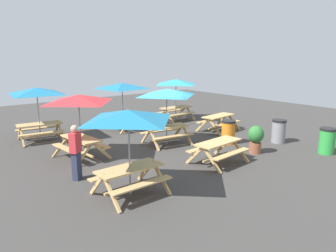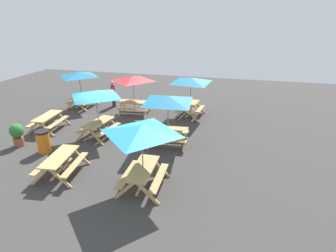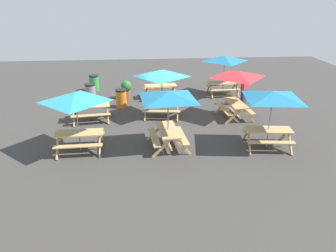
# 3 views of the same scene
# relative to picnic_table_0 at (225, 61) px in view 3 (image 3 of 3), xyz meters

# --- Properties ---
(ground_plane) EXTENTS (29.59, 29.59, 0.00)m
(ground_plane) POSITION_rel_picnic_table_0_xyz_m (-3.53, -3.46, -1.99)
(ground_plane) COLOR #3D3A38
(ground_plane) RESTS_ON ground
(picnic_table_0) EXTENTS (2.04, 2.04, 2.34)m
(picnic_table_0) POSITION_rel_picnic_table_0_xyz_m (0.00, 0.00, 0.00)
(picnic_table_0) COLOR tan
(picnic_table_0) RESTS_ON ground
(picnic_table_1) EXTENTS (2.82, 2.82, 2.34)m
(picnic_table_1) POSITION_rel_picnic_table_0_xyz_m (-3.86, -6.73, 0.00)
(picnic_table_1) COLOR tan
(picnic_table_1) RESTS_ON ground
(picnic_table_2) EXTENTS (2.81, 2.81, 2.34)m
(picnic_table_2) POSITION_rel_picnic_table_0_xyz_m (0.07, -7.06, 0.00)
(picnic_table_2) COLOR tan
(picnic_table_2) RESTS_ON ground
(picnic_table_3) EXTENTS (2.16, 2.16, 2.34)m
(picnic_table_3) POSITION_rel_picnic_table_0_xyz_m (-0.31, -3.73, 0.00)
(picnic_table_3) COLOR tan
(picnic_table_3) RESTS_ON ground
(picnic_table_4) EXTENTS (1.95, 1.72, 0.81)m
(picnic_table_4) POSITION_rel_picnic_table_0_xyz_m (-7.27, -3.53, -1.43)
(picnic_table_4) COLOR tan
(picnic_table_4) RESTS_ON ground
(picnic_table_5) EXTENTS (2.25, 2.25, 2.34)m
(picnic_table_5) POSITION_rel_picnic_table_0_xyz_m (-3.85, -3.27, 0.00)
(picnic_table_5) COLOR tan
(picnic_table_5) RESTS_ON ground
(picnic_table_6) EXTENTS (2.07, 2.07, 2.34)m
(picnic_table_6) POSITION_rel_picnic_table_0_xyz_m (-7.28, -6.75, 0.00)
(picnic_table_6) COLOR tan
(picnic_table_6) RESTS_ON ground
(picnic_table_7) EXTENTS (1.92, 1.67, 0.81)m
(picnic_table_7) POSITION_rel_picnic_table_0_xyz_m (-3.73, -0.30, -1.43)
(picnic_table_7) COLOR tan
(picnic_table_7) RESTS_ON ground
(trash_bin_orange) EXTENTS (0.59, 0.59, 0.98)m
(trash_bin_orange) POSITION_rel_picnic_table_0_xyz_m (-5.91, -1.74, -1.49)
(trash_bin_orange) COLOR orange
(trash_bin_orange) RESTS_ON ground
(trash_bin_green) EXTENTS (0.59, 0.59, 0.98)m
(trash_bin_green) POSITION_rel_picnic_table_0_xyz_m (-7.71, 1.51, -1.49)
(trash_bin_green) COLOR green
(trash_bin_green) RESTS_ON ground
(trash_bin_gray) EXTENTS (0.59, 0.59, 0.98)m
(trash_bin_gray) POSITION_rel_picnic_table_0_xyz_m (-7.67, -0.50, -1.49)
(trash_bin_gray) COLOR gray
(trash_bin_gray) RESTS_ON ground
(potted_plant_0) EXTENTS (0.59, 0.59, 1.05)m
(potted_plant_0) POSITION_rel_picnic_table_0_xyz_m (-5.69, -0.21, -1.40)
(potted_plant_0) COLOR #935138
(potted_plant_0) RESTS_ON ground
(person_standing) EXTENTS (0.42, 0.39, 1.67)m
(person_standing) POSITION_rel_picnic_table_0_xyz_m (0.66, -1.90, -1.10)
(person_standing) COLOR #2D334C
(person_standing) RESTS_ON ground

